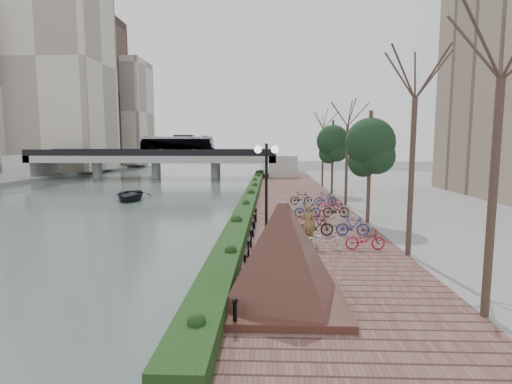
{
  "coord_description": "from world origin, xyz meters",
  "views": [
    {
      "loc": [
        2.28,
        -14.41,
        5.05
      ],
      "look_at": [
        1.32,
        11.32,
        2.0
      ],
      "focal_mm": 28.0,
      "sensor_mm": 36.0,
      "label": 1
    }
  ],
  "objects_px": {
    "granite_monument": "(283,253)",
    "motorcycle": "(301,261)",
    "pedestrian": "(308,224)",
    "boat": "(130,195)",
    "lamppost": "(266,174)"
  },
  "relations": [
    {
      "from": "granite_monument",
      "to": "lamppost",
      "type": "relative_size",
      "value": 1.2
    },
    {
      "from": "lamppost",
      "to": "boat",
      "type": "relative_size",
      "value": 0.95
    },
    {
      "from": "granite_monument",
      "to": "pedestrian",
      "type": "bearing_deg",
      "value": 79.18
    },
    {
      "from": "boat",
      "to": "lamppost",
      "type": "bearing_deg",
      "value": -67.07
    },
    {
      "from": "granite_monument",
      "to": "boat",
      "type": "bearing_deg",
      "value": 118.13
    },
    {
      "from": "motorcycle",
      "to": "boat",
      "type": "height_order",
      "value": "motorcycle"
    },
    {
      "from": "granite_monument",
      "to": "lamppost",
      "type": "bearing_deg",
      "value": 95.44
    },
    {
      "from": "granite_monument",
      "to": "motorcycle",
      "type": "bearing_deg",
      "value": 74.95
    },
    {
      "from": "motorcycle",
      "to": "pedestrian",
      "type": "height_order",
      "value": "pedestrian"
    },
    {
      "from": "granite_monument",
      "to": "lamppost",
      "type": "distance_m",
      "value": 5.88
    },
    {
      "from": "granite_monument",
      "to": "pedestrian",
      "type": "distance_m",
      "value": 7.38
    },
    {
      "from": "boat",
      "to": "motorcycle",
      "type": "bearing_deg",
      "value": -68.13
    },
    {
      "from": "granite_monument",
      "to": "motorcycle",
      "type": "distance_m",
      "value": 3.05
    },
    {
      "from": "lamppost",
      "to": "boat",
      "type": "bearing_deg",
      "value": 123.5
    },
    {
      "from": "lamppost",
      "to": "granite_monument",
      "type": "bearing_deg",
      "value": -84.56
    }
  ]
}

